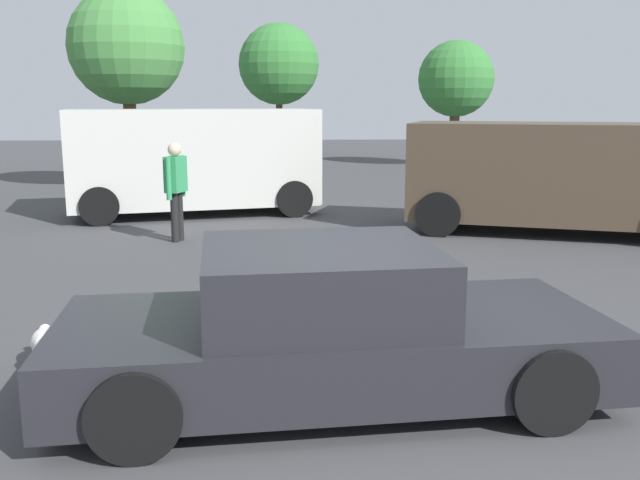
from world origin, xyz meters
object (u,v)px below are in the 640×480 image
at_px(sedan_foreground, 328,329).
at_px(pedestrian, 176,183).
at_px(van_white, 194,158).
at_px(suv_dark, 552,173).
at_px(dog, 46,343).

relative_size(sedan_foreground, pedestrian, 2.65).
distance_m(sedan_foreground, van_white, 9.92).
bearing_deg(suv_dark, van_white, 178.27).
height_order(dog, van_white, van_white).
distance_m(van_white, suv_dark, 7.21).
xyz_separation_m(suv_dark, pedestrian, (-6.68, -0.51, -0.08)).
xyz_separation_m(sedan_foreground, van_white, (-2.27, 9.64, 0.62)).
relative_size(dog, pedestrian, 0.38).
bearing_deg(sedan_foreground, suv_dark, 52.33).
bearing_deg(suv_dark, dog, -118.52).
bearing_deg(dog, pedestrian, 158.40).
xyz_separation_m(sedan_foreground, suv_dark, (4.48, 7.12, 0.52)).
bearing_deg(van_white, sedan_foreground, -89.75).
xyz_separation_m(sedan_foreground, dog, (-2.48, 0.69, -0.32)).
relative_size(sedan_foreground, van_white, 0.83).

